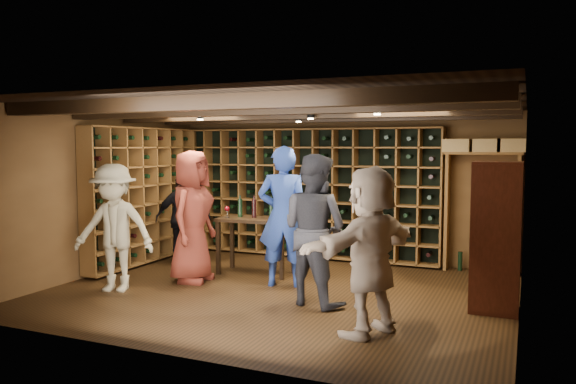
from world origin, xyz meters
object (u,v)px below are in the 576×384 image
at_px(man_grey_suit, 314,230).
at_px(guest_red_floral, 192,216).
at_px(display_cabinet, 495,240).
at_px(tasting_table, 255,225).
at_px(guest_woman_black, 183,218).
at_px(man_blue_shirt, 283,216).
at_px(guest_khaki, 114,228).
at_px(guest_beige, 370,251).

xyz_separation_m(man_grey_suit, guest_red_floral, (-2.03, 0.41, 0.02)).
height_order(display_cabinet, tasting_table, display_cabinet).
bearing_deg(guest_woman_black, man_blue_shirt, 128.13).
bearing_deg(guest_khaki, man_grey_suit, -4.74).
distance_m(guest_woman_black, guest_beige, 4.32).
bearing_deg(tasting_table, guest_khaki, -130.07).
distance_m(display_cabinet, guest_khaki, 4.88).
xyz_separation_m(guest_red_floral, guest_beige, (2.96, -1.23, -0.07)).
bearing_deg(guest_beige, display_cabinet, 165.80).
distance_m(man_grey_suit, guest_woman_black, 3.11).
relative_size(man_grey_suit, guest_khaki, 1.08).
bearing_deg(display_cabinet, man_blue_shirt, 177.17).
relative_size(guest_woman_black, tasting_table, 1.32).
distance_m(guest_woman_black, tasting_table, 1.40).
height_order(guest_khaki, guest_beige, guest_beige).
distance_m(man_blue_shirt, guest_woman_black, 2.20).
xyz_separation_m(man_blue_shirt, guest_woman_black, (-2.09, 0.65, -0.21)).
bearing_deg(tasting_table, guest_woman_black, 172.09).
relative_size(man_blue_shirt, guest_woman_black, 1.28).
bearing_deg(display_cabinet, guest_beige, -129.90).
bearing_deg(man_blue_shirt, guest_khaki, 13.38).
bearing_deg(guest_beige, guest_red_floral, -86.90).
bearing_deg(guest_red_floral, man_grey_suit, -105.98).
bearing_deg(man_blue_shirt, guest_beige, 120.65).
relative_size(man_blue_shirt, guest_beige, 1.11).
height_order(man_blue_shirt, guest_woman_black, man_blue_shirt).
xyz_separation_m(display_cabinet, man_grey_suit, (-2.08, -0.54, 0.08)).
bearing_deg(guest_khaki, guest_red_floral, 38.11).
height_order(guest_woman_black, guest_beige, guest_beige).
distance_m(guest_red_floral, guest_woman_black, 1.22).
relative_size(guest_red_floral, guest_woman_black, 1.23).
distance_m(guest_red_floral, guest_khaki, 1.11).
relative_size(man_blue_shirt, guest_red_floral, 1.03).
xyz_separation_m(display_cabinet, guest_khaki, (-4.78, -1.02, 0.01)).
relative_size(guest_red_floral, tasting_table, 1.63).
height_order(man_grey_suit, guest_red_floral, guest_red_floral).
relative_size(display_cabinet, guest_khaki, 1.02).
xyz_separation_m(display_cabinet, guest_woman_black, (-4.88, 0.79, -0.09)).
bearing_deg(man_grey_suit, guest_khaki, 28.00).
distance_m(guest_red_floral, guest_beige, 3.21).
bearing_deg(guest_woman_black, man_grey_suit, 120.02).
height_order(guest_red_floral, tasting_table, guest_red_floral).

